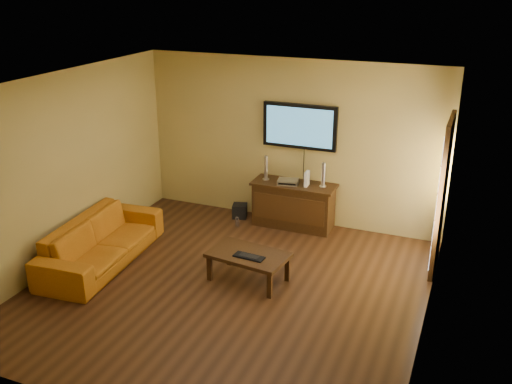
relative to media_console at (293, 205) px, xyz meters
The scene contains 14 objects.
ground_plane 2.27m from the media_console, 93.94° to the right, with size 5.00×5.00×0.00m, color #321C0E.
room_walls 2.08m from the media_console, 95.46° to the right, with size 5.00×5.00×5.00m.
french_door 2.46m from the media_console, 13.06° to the right, with size 0.07×1.02×2.22m.
media_console is the anchor object (origin of this frame).
television 1.28m from the media_console, 90.00° to the left, with size 1.22×0.08×0.72m.
coffee_table 1.93m from the media_console, 89.60° to the right, with size 1.12×0.76×0.41m.
sofa 3.09m from the media_console, 134.05° to the right, with size 2.21×0.64×0.86m, color #B76714.
speaker_left 0.74m from the media_console, behind, with size 0.11×0.11×0.40m.
speaker_right 0.73m from the media_console, ahead, with size 0.11×0.11×0.40m.
av_receiver 0.42m from the media_console, 150.62° to the right, with size 0.33×0.23×0.07m, color silver.
game_console 0.54m from the media_console, ahead, with size 0.05×0.17×0.24m, color white.
subwoofer 0.99m from the media_console, behind, with size 0.23×0.23×0.23m, color black.
bottle 0.97m from the media_console, 155.85° to the right, with size 0.06×0.06×0.19m.
keyboard 2.03m from the media_console, 88.13° to the right, with size 0.43×0.19×0.02m.
Camera 1 is at (2.84, -5.97, 3.92)m, focal length 40.00 mm.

